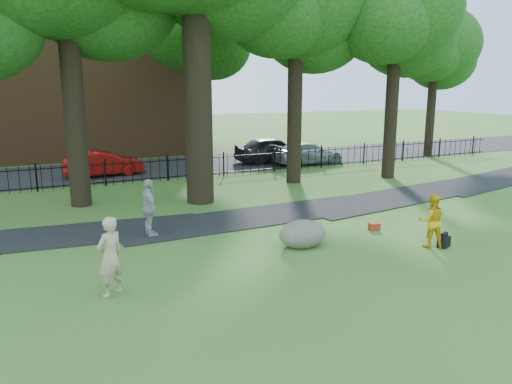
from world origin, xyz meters
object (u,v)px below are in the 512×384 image
woman (110,257)px  man (432,221)px  boulder (302,232)px  red_sedan (103,164)px

woman → man: bearing=146.8°
man → boulder: size_ratio=1.10×
man → red_sedan: size_ratio=0.40×
woman → man: woman is taller
boulder → red_sedan: 14.77m
boulder → red_sedan: red_sedan is taller
woman → boulder: size_ratio=1.28×
woman → boulder: 5.92m
woman → red_sedan: size_ratio=0.47×
man → red_sedan: man is taller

